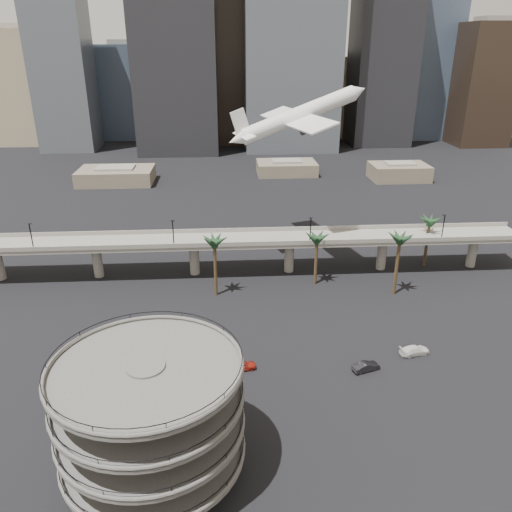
{
  "coord_description": "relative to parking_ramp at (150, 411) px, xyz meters",
  "views": [
    {
      "loc": [
        -3.68,
        -51.15,
        49.4
      ],
      "look_at": [
        1.48,
        28.0,
        15.58
      ],
      "focal_mm": 35.0,
      "sensor_mm": 36.0,
      "label": 1
    }
  ],
  "objects": [
    {
      "name": "airborne_jet",
      "position": [
        26.9,
        70.98,
        24.2
      ],
      "size": [
        34.66,
        31.58,
        14.17
      ],
      "rotation": [
        0.0,
        -0.31,
        0.27
      ],
      "color": "white",
      "rests_on": "ground"
    },
    {
      "name": "car_a",
      "position": [
        11.43,
        21.01,
        -9.04
      ],
      "size": [
        4.95,
        2.75,
        1.59
      ],
      "primitive_type": "imported",
      "rotation": [
        0.0,
        0.0,
        1.76
      ],
      "color": "#AA2418",
      "rests_on": "ground"
    },
    {
      "name": "palm_trees",
      "position": [
        34.48,
        51.47,
        1.46
      ],
      "size": [
        54.4,
        18.4,
        14.0
      ],
      "color": "#49381F",
      "rests_on": "ground"
    },
    {
      "name": "overpass",
      "position": [
        13.0,
        59.0,
        -2.5
      ],
      "size": [
        130.0,
        9.3,
        14.7
      ],
      "color": "gray",
      "rests_on": "ground"
    },
    {
      "name": "ground",
      "position": [
        13.0,
        4.0,
        -9.84
      ],
      "size": [
        700.0,
        700.0,
        0.0
      ],
      "primitive_type": "plane",
      "color": "black",
      "rests_on": "ground"
    },
    {
      "name": "parking_ramp",
      "position": [
        0.0,
        0.0,
        0.0
      ],
      "size": [
        22.2,
        22.2,
        17.35
      ],
      "color": "#504E4B",
      "rests_on": "ground"
    },
    {
      "name": "car_c",
      "position": [
        41.35,
        23.53,
        -9.06
      ],
      "size": [
        5.66,
        3.23,
        1.54
      ],
      "primitive_type": "imported",
      "rotation": [
        0.0,
        0.0,
        1.78
      ],
      "color": "white",
      "rests_on": "ground"
    },
    {
      "name": "skyline",
      "position": [
        28.11,
        221.08,
        36.0
      ],
      "size": [
        269.0,
        86.0,
        125.3
      ],
      "color": "gray",
      "rests_on": "ground"
    },
    {
      "name": "low_buildings",
      "position": [
        19.89,
        146.3,
        -6.97
      ],
      "size": [
        135.0,
        27.5,
        6.8
      ],
      "color": "#635B49",
      "rests_on": "ground"
    },
    {
      "name": "car_b",
      "position": [
        31.71,
        19.45,
        -9.07
      ],
      "size": [
        4.91,
        3.03,
        1.53
      ],
      "primitive_type": "imported",
      "rotation": [
        0.0,
        0.0,
        1.9
      ],
      "color": "black",
      "rests_on": "ground"
    }
  ]
}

